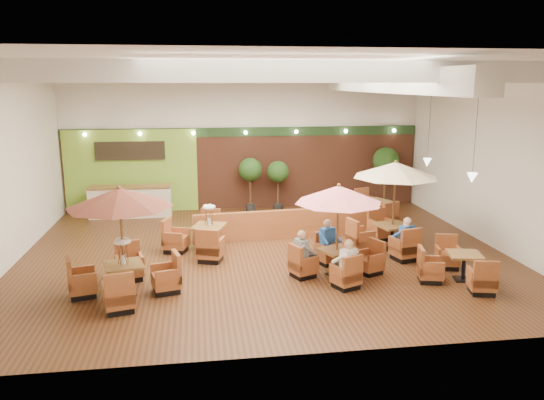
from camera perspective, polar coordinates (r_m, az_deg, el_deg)
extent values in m
plane|color=#381E0F|center=(15.71, -0.83, -5.77)|extent=(14.00, 14.00, 0.00)
cube|color=silver|center=(21.00, -2.93, 6.53)|extent=(14.00, 0.04, 5.50)
cube|color=silver|center=(9.26, 3.79, -1.11)|extent=(14.00, 0.04, 5.50)
cube|color=silver|center=(15.82, -26.95, 3.23)|extent=(0.04, 12.00, 5.50)
cube|color=silver|center=(17.39, 22.75, 4.34)|extent=(0.04, 12.00, 5.50)
cube|color=white|center=(14.93, -0.90, 14.70)|extent=(14.00, 12.00, 0.04)
cube|color=brown|center=(21.09, -2.88, 3.41)|extent=(13.90, 0.10, 3.20)
cube|color=#1E3819|center=(20.90, -2.92, 7.33)|extent=(13.90, 0.12, 0.35)
cube|color=#7DAD32|center=(21.10, -14.87, 3.01)|extent=(5.00, 0.08, 3.20)
cube|color=black|center=(20.91, -15.01, 5.13)|extent=(2.60, 0.08, 0.70)
cube|color=white|center=(15.74, 12.15, 12.32)|extent=(0.60, 11.00, 0.60)
cube|color=white|center=(10.96, 1.79, 13.67)|extent=(13.60, 0.12, 0.45)
cube|color=white|center=(13.63, -0.20, 13.44)|extent=(13.60, 0.12, 0.45)
cube|color=white|center=(16.21, -1.49, 13.29)|extent=(13.60, 0.12, 0.45)
cube|color=white|center=(18.90, -2.45, 13.16)|extent=(13.60, 0.12, 0.45)
cylinder|color=black|center=(15.82, 21.16, 7.95)|extent=(0.01, 0.01, 3.20)
cone|color=white|center=(16.00, 20.71, 2.24)|extent=(0.28, 0.28, 0.28)
cylinder|color=black|center=(18.50, 16.65, 8.80)|extent=(0.01, 0.01, 3.20)
cone|color=white|center=(18.65, 16.34, 3.90)|extent=(0.28, 0.28, 0.28)
sphere|color=#FFEAC6|center=(21.00, -19.51, 6.66)|extent=(0.14, 0.14, 0.14)
sphere|color=#FFEAC6|center=(20.70, -14.04, 6.93)|extent=(0.14, 0.14, 0.14)
sphere|color=#FFEAC6|center=(20.59, -8.46, 7.13)|extent=(0.14, 0.14, 0.14)
sphere|color=#FFEAC6|center=(20.67, -2.86, 7.27)|extent=(0.14, 0.14, 0.14)
sphere|color=#FFEAC6|center=(20.95, 2.64, 7.34)|extent=(0.14, 0.14, 0.14)
sphere|color=#FFEAC6|center=(21.41, 7.95, 7.35)|extent=(0.14, 0.14, 0.14)
sphere|color=#FFEAC6|center=(22.04, 13.00, 7.30)|extent=(0.14, 0.14, 0.14)
cube|color=beige|center=(20.54, -14.95, -0.24)|extent=(3.00, 0.70, 1.10)
cube|color=brown|center=(20.42, -15.04, 1.41)|extent=(3.00, 0.75, 0.06)
cube|color=brown|center=(17.25, 2.61, -2.51)|extent=(6.66, 0.78, 0.92)
cube|color=brown|center=(13.03, -15.66, -6.75)|extent=(1.06, 1.06, 0.06)
cylinder|color=black|center=(13.15, -15.57, -8.22)|extent=(0.10, 0.10, 0.67)
cube|color=black|center=(13.28, -15.48, -9.66)|extent=(0.56, 0.56, 0.04)
cube|color=brown|center=(12.28, -16.12, -10.11)|extent=(0.77, 0.77, 0.33)
cube|color=brown|center=(11.95, -16.70, -9.23)|extent=(0.64, 0.26, 0.71)
cube|color=brown|center=(12.19, -17.57, -9.36)|extent=(0.22, 0.56, 0.28)
cube|color=brown|center=(12.24, -14.80, -9.09)|extent=(0.22, 0.56, 0.28)
cube|color=black|center=(12.37, -16.06, -11.11)|extent=(0.68, 0.68, 0.14)
cube|color=brown|center=(14.07, -15.06, -7.11)|extent=(0.77, 0.77, 0.33)
cube|color=brown|center=(14.21, -14.74, -5.61)|extent=(0.64, 0.26, 0.71)
cube|color=brown|center=(14.05, -13.91, -6.21)|extent=(0.22, 0.56, 0.28)
cube|color=brown|center=(13.98, -16.31, -6.45)|extent=(0.22, 0.56, 0.28)
cube|color=black|center=(14.15, -15.01, -8.01)|extent=(0.68, 0.68, 0.14)
cube|color=brown|center=(13.34, -19.71, -8.53)|extent=(0.77, 0.77, 0.33)
cube|color=brown|center=(13.12, -18.77, -7.39)|extent=(0.26, 0.64, 0.71)
cube|color=brown|center=(13.55, -19.85, -7.30)|extent=(0.56, 0.22, 0.28)
cube|color=brown|center=(12.99, -19.70, -8.14)|extent=(0.56, 0.22, 0.28)
cube|color=black|center=(13.42, -19.64, -9.46)|extent=(0.68, 0.68, 0.14)
cube|color=brown|center=(13.08, -11.31, -8.44)|extent=(0.77, 0.77, 0.33)
cube|color=brown|center=(13.05, -12.48, -7.11)|extent=(0.26, 0.64, 0.71)
cube|color=brown|center=(12.73, -11.08, -8.04)|extent=(0.56, 0.22, 0.28)
cube|color=brown|center=(13.28, -11.61, -7.19)|extent=(0.56, 0.22, 0.28)
cube|color=black|center=(13.16, -11.27, -9.40)|extent=(0.68, 0.68, 0.14)
cylinder|color=brown|center=(12.87, -15.80, -4.49)|extent=(0.06, 0.06, 2.54)
cone|color=#502217|center=(12.60, -16.10, 0.27)|extent=(2.44, 2.44, 0.45)
sphere|color=brown|center=(12.56, -16.16, 1.29)|extent=(0.10, 0.10, 0.10)
cylinder|color=silver|center=(12.99, -15.70, -6.17)|extent=(0.10, 0.10, 0.22)
cube|color=brown|center=(13.89, 7.00, -5.41)|extent=(1.05, 1.05, 0.06)
cylinder|color=black|center=(13.99, 6.97, -6.69)|extent=(0.09, 0.09, 0.62)
cube|color=black|center=(14.10, 6.93, -7.95)|extent=(0.55, 0.55, 0.04)
cube|color=brown|center=(13.21, 7.96, -8.21)|extent=(0.76, 0.76, 0.30)
cube|color=brown|center=(12.88, 7.86, -7.41)|extent=(0.57, 0.31, 0.66)
cube|color=brown|center=(12.98, 7.04, -7.67)|extent=(0.27, 0.50, 0.26)
cube|color=brown|center=(13.31, 8.91, -7.22)|extent=(0.27, 0.50, 0.26)
cube|color=black|center=(13.29, 7.93, -9.08)|extent=(0.68, 0.68, 0.13)
cube|color=brown|center=(14.83, 6.07, -5.82)|extent=(0.76, 0.76, 0.30)
cube|color=brown|center=(14.98, 6.25, -4.51)|extent=(0.57, 0.31, 0.66)
cube|color=brown|center=(14.93, 6.93, -4.96)|extent=(0.27, 0.50, 0.26)
cube|color=brown|center=(14.62, 5.24, -5.31)|extent=(0.27, 0.50, 0.26)
cube|color=black|center=(14.90, 6.06, -6.61)|extent=(0.68, 0.68, 0.13)
cube|color=brown|center=(13.82, 3.36, -7.16)|extent=(0.76, 0.76, 0.30)
cube|color=brown|center=(13.68, 4.38, -6.13)|extent=(0.31, 0.57, 0.66)
cube|color=brown|center=(13.97, 2.73, -6.12)|extent=(0.50, 0.27, 0.26)
cube|color=brown|center=(13.55, 4.02, -6.74)|extent=(0.50, 0.27, 0.26)
cube|color=black|center=(13.89, 3.35, -8.00)|extent=(0.68, 0.68, 0.13)
cube|color=brown|center=(14.26, 10.45, -6.72)|extent=(0.76, 0.76, 0.30)
cube|color=brown|center=(14.19, 9.51, -5.58)|extent=(0.31, 0.57, 0.66)
cube|color=brown|center=(14.01, 11.22, -6.29)|extent=(0.50, 0.27, 0.26)
cube|color=brown|center=(14.40, 9.76, -5.72)|extent=(0.50, 0.27, 0.26)
cube|color=black|center=(14.34, 10.42, -7.53)|extent=(0.68, 0.68, 0.13)
cylinder|color=brown|center=(13.75, 7.06, -3.44)|extent=(0.06, 0.06, 2.35)
cone|color=#C35E63|center=(13.51, 7.17, 0.62)|extent=(2.25, 2.25, 0.45)
sphere|color=brown|center=(13.46, 7.20, 1.58)|extent=(0.10, 0.10, 0.10)
cube|color=brown|center=(16.27, 12.85, -2.67)|extent=(1.08, 1.08, 0.06)
cylinder|color=black|center=(16.37, 12.79, -3.91)|extent=(0.10, 0.10, 0.69)
cube|color=black|center=(16.48, 12.73, -5.14)|extent=(0.57, 0.57, 0.04)
cube|color=brown|center=(15.51, 14.07, -5.19)|extent=(0.79, 0.79, 0.34)
cube|color=brown|center=(15.16, 14.27, -4.37)|extent=(0.66, 0.26, 0.73)
cube|color=brown|center=(15.27, 13.19, -4.59)|extent=(0.22, 0.58, 0.29)
cube|color=brown|center=(15.62, 15.01, -4.30)|extent=(0.22, 0.58, 0.29)
cube|color=black|center=(15.58, 14.02, -6.03)|extent=(0.70, 0.70, 0.15)
cube|color=brown|center=(17.29, 11.62, -3.24)|extent=(0.79, 0.79, 0.34)
cube|color=brown|center=(17.47, 11.58, -2.00)|extent=(0.66, 0.26, 0.73)
cube|color=brown|center=(17.40, 12.48, -2.46)|extent=(0.22, 0.58, 0.29)
cube|color=brown|center=(17.07, 10.80, -2.67)|extent=(0.22, 0.58, 0.29)
cube|color=black|center=(17.35, 11.58, -4.00)|extent=(0.70, 0.70, 0.15)
cube|color=brown|center=(16.07, 9.44, -4.35)|extent=(0.79, 0.79, 0.34)
cube|color=brown|center=(16.00, 10.46, -3.29)|extent=(0.26, 0.66, 0.73)
cube|color=brown|center=(16.26, 8.91, -3.36)|extent=(0.58, 0.22, 0.29)
cube|color=brown|center=(15.76, 10.05, -3.91)|extent=(0.58, 0.22, 0.29)
cube|color=black|center=(16.14, 9.41, -5.17)|extent=(0.70, 0.70, 0.15)
cylinder|color=brown|center=(16.14, 12.95, -0.77)|extent=(0.06, 0.06, 2.62)
cone|color=#C3B088|center=(15.92, 13.14, 3.20)|extent=(2.52, 2.52, 0.45)
sphere|color=brown|center=(15.89, 13.18, 4.02)|extent=(0.10, 0.10, 0.10)
cube|color=brown|center=(15.88, -6.77, -2.81)|extent=(1.13, 1.13, 0.06)
cylinder|color=black|center=(15.98, -6.74, -4.08)|extent=(0.11, 0.11, 0.69)
cube|color=black|center=(16.09, -6.70, -5.34)|extent=(0.60, 0.60, 0.04)
cube|color=brown|center=(15.05, -6.63, -5.43)|extent=(0.82, 0.82, 0.34)
cube|color=brown|center=(14.70, -6.30, -4.56)|extent=(0.65, 0.30, 0.74)
cube|color=brown|center=(15.07, -7.77, -4.59)|extent=(0.26, 0.58, 0.29)
cube|color=brown|center=(14.90, -5.52, -4.73)|extent=(0.26, 0.58, 0.29)
cube|color=black|center=(15.12, -6.61, -6.30)|extent=(0.73, 0.73, 0.15)
cube|color=brown|center=(16.96, -6.82, -3.37)|extent=(0.82, 0.82, 0.34)
cube|color=brown|center=(17.13, -7.15, -2.12)|extent=(0.65, 0.30, 0.74)
cube|color=brown|center=(16.82, -5.84, -2.73)|extent=(0.26, 0.58, 0.29)
cube|color=brown|center=(16.99, -7.82, -2.63)|extent=(0.26, 0.58, 0.29)
cube|color=black|center=(17.03, -6.79, -4.15)|extent=(0.73, 0.73, 0.15)
cube|color=brown|center=(16.01, -10.32, -4.44)|extent=(0.82, 0.82, 0.34)
cube|color=brown|center=(16.00, -9.42, -3.25)|extent=(0.30, 0.65, 0.74)
cube|color=brown|center=(16.23, -9.98, -3.42)|extent=(0.58, 0.26, 0.29)
cube|color=brown|center=(15.68, -10.73, -4.02)|extent=(0.58, 0.26, 0.29)
cube|color=black|center=(16.09, -10.28, -5.27)|extent=(0.73, 0.73, 0.15)
cylinder|color=silver|center=(15.84, -6.78, -2.31)|extent=(0.10, 0.10, 0.22)
cube|color=brown|center=(14.31, 20.02, -5.53)|extent=(0.97, 0.97, 0.06)
cylinder|color=black|center=(14.42, 19.92, -6.79)|extent=(0.09, 0.09, 0.62)
cube|color=black|center=(14.52, 19.83, -8.02)|extent=(0.51, 0.51, 0.04)
cube|color=brown|center=(13.70, 21.65, -8.22)|extent=(0.70, 0.70, 0.30)
cube|color=brown|center=(13.44, 22.46, -7.41)|extent=(0.59, 0.23, 0.66)
cube|color=brown|center=(13.56, 20.60, -7.50)|extent=(0.19, 0.52, 0.26)
cube|color=brown|center=(13.72, 22.82, -7.46)|extent=(0.19, 0.52, 0.26)
cube|color=black|center=(13.78, 21.58, -9.07)|extent=(0.62, 0.62, 0.13)
cube|color=brown|center=(15.19, 18.33, -5.96)|extent=(0.70, 0.70, 0.30)
cube|color=brown|center=(15.28, 17.82, -4.69)|extent=(0.59, 0.23, 0.66)
cube|color=brown|center=(15.20, 19.39, -5.27)|extent=(0.19, 0.52, 0.26)
cube|color=brown|center=(15.07, 17.37, -5.28)|extent=(0.19, 0.52, 0.26)
cube|color=black|center=(15.26, 18.28, -6.73)|extent=(0.62, 0.62, 0.13)
cube|color=brown|center=(14.05, 16.64, -7.34)|extent=(0.70, 0.70, 0.30)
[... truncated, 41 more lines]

